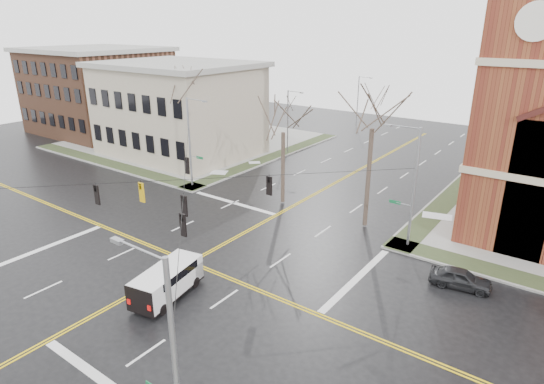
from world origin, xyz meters
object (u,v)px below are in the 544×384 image
Objects in this scene: streetlight_north_a at (289,119)px; parked_car_a at (461,278)px; signal_pole_ne at (412,184)px; cargo_van at (169,279)px; tree_ne at (373,122)px; signal_pole_nw at (191,140)px; tree_nw_far at (185,94)px; tree_nw_near at (283,128)px; signal_pole_se at (172,365)px; streetlight_north_b at (359,99)px.

parked_car_a is (26.92, -20.08, -3.83)m from streetlight_north_a.
signal_pole_ne is 1.68× the size of cargo_van.
streetlight_north_a is at bearing 139.95° from tree_ne.
signal_pole_ne is 1.00× the size of signal_pole_nw.
tree_nw_near is at bearing -2.88° from tree_nw_far.
cargo_van is at bearing 119.12° from parked_car_a.
streetlight_north_a reaches higher than cargo_van.
signal_pole_nw is 2.39× the size of parked_car_a.
tree_ne reaches higher than streetlight_north_a.
signal_pole_se is 0.74× the size of tree_ne.
parked_car_a is at bearing -7.40° from signal_pole_nw.
tree_ne reaches higher than parked_car_a.
signal_pole_ne is 12.86m from tree_nw_near.
parked_car_a is 13.10m from tree_ne.
streetlight_north_a is 1.00× the size of streetlight_north_b.
cargo_van is at bearing -76.27° from streetlight_north_b.
tree_nw_far is (-25.50, 2.34, 4.01)m from signal_pole_ne.
tree_nw_near is (9.43, -14.82, 2.74)m from streetlight_north_a.
streetlight_north_b is 2.12× the size of parked_car_a.
parked_car_a is at bearing -36.72° from streetlight_north_a.
parked_car_a is 0.30× the size of tree_nw_far.
signal_pole_nw is at bearing 180.00° from signal_pole_ne.
signal_pole_nw is 5.45m from tree_nw_far.
signal_pole_se is at bearing -90.00° from signal_pole_ne.
signal_pole_se is 2.39× the size of parked_car_a.
tree_nw_near is at bearing -74.85° from streetlight_north_b.
cargo_van is 0.44× the size of tree_ne.
streetlight_north_a is at bearing 43.51° from parked_car_a.
tree_ne reaches higher than streetlight_north_b.
streetlight_north_a is 15.27m from tree_nw_far.
signal_pole_nw is at bearing -170.53° from tree_nw_near.
tree_nw_far is 1.02× the size of tree_ne.
tree_ne is at bearing 61.61° from cargo_van.
tree_nw_near is at bearing 63.48° from parked_car_a.
streetlight_north_a reaches higher than parked_car_a.
tree_nw_far reaches higher than signal_pole_nw.
streetlight_north_b is 48.44m from parked_car_a.
tree_ne reaches higher than cargo_van.
cargo_van is (12.61, -51.62, -3.33)m from streetlight_north_b.
tree_nw_far is (-30.45, 5.92, 8.32)m from parked_car_a.
streetlight_north_b is at bearing 117.10° from tree_ne.
tree_nw_near is at bearing 178.11° from tree_ne.
signal_pole_se is at bearing -69.73° from streetlight_north_b.
tree_nw_near is (-3.19, 16.81, 6.06)m from cargo_van.
cargo_van is at bearing -107.93° from tree_ne.
tree_ne is at bearing -2.49° from tree_nw_far.
tree_nw_near reaches higher than signal_pole_nw.
parked_car_a is at bearing 28.43° from cargo_van.
streetlight_north_b is at bearing 88.95° from signal_pole_nw.
signal_pole_ne is 2.39× the size of parked_car_a.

